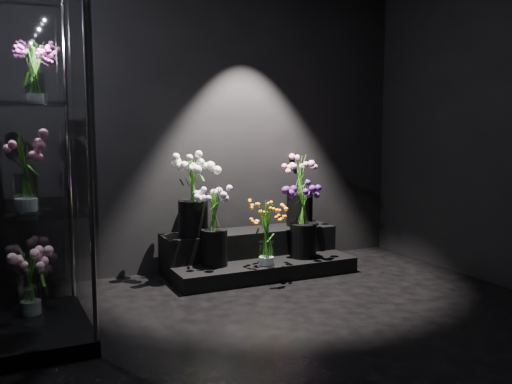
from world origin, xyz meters
TOP-DOWN VIEW (x-y plane):
  - floor at (0.00, 0.00)m, footprint 4.00×4.00m
  - wall_back at (0.00, 2.00)m, footprint 4.00×0.00m
  - display_riser at (0.29, 1.66)m, footprint 1.69×0.75m
  - display_case at (-1.68, 0.76)m, footprint 0.60×1.00m
  - bouquet_orange_bells at (0.25, 1.32)m, footprint 0.35×0.35m
  - bouquet_lilac at (-0.17, 1.50)m, footprint 0.41×0.41m
  - bouquet_purple at (0.69, 1.44)m, footprint 0.37×0.37m
  - bouquet_cream_roses at (-0.28, 1.73)m, footprint 0.44×0.44m
  - bouquet_pink_roses at (0.83, 1.76)m, footprint 0.36×0.36m
  - bouquet_case_pink at (-1.73, 0.61)m, footprint 0.31×0.31m
  - bouquet_case_magenta at (-1.62, 0.94)m, footprint 0.22×0.22m
  - bouquet_case_base_pink at (-1.72, 0.95)m, footprint 0.38×0.38m

SIDE VIEW (x-z plane):
  - floor at x=0.00m, z-range 0.00..0.00m
  - display_riser at x=0.29m, z-range -0.03..0.34m
  - bouquet_case_base_pink at x=-1.72m, z-range 0.12..0.58m
  - bouquet_orange_bells at x=0.25m, z-range 0.15..0.71m
  - bouquet_purple at x=0.69m, z-range 0.17..0.85m
  - bouquet_lilac at x=-0.17m, z-range 0.19..0.91m
  - bouquet_pink_roses at x=0.83m, z-range 0.41..1.11m
  - bouquet_cream_roses at x=-0.28m, z-range 0.43..1.16m
  - bouquet_case_pink at x=-1.73m, z-range 0.87..1.33m
  - display_case at x=-1.68m, z-range 0.00..2.21m
  - wall_back at x=0.00m, z-range -0.60..3.40m
  - bouquet_case_magenta at x=-1.62m, z-range 1.52..1.89m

